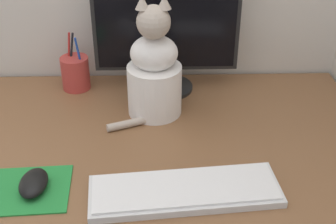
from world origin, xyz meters
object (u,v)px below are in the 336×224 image
(monitor, at_px, (166,30))
(pen_cup, at_px, (75,73))
(keyboard, at_px, (185,191))
(computer_mouse_left, at_px, (34,183))
(cat, at_px, (154,72))

(monitor, bearing_deg, pen_cup, 177.35)
(keyboard, bearing_deg, computer_mouse_left, 170.68)
(monitor, relative_size, pen_cup, 2.43)
(pen_cup, bearing_deg, monitor, -2.65)
(keyboard, distance_m, cat, 0.39)
(computer_mouse_left, bearing_deg, monitor, 56.61)
(keyboard, distance_m, computer_mouse_left, 0.35)
(keyboard, relative_size, pen_cup, 2.47)
(keyboard, bearing_deg, monitor, 88.20)
(cat, bearing_deg, monitor, 74.15)
(cat, bearing_deg, computer_mouse_left, -130.69)
(monitor, bearing_deg, computer_mouse_left, -123.39)
(cat, xyz_separation_m, pen_cup, (-0.25, 0.16, -0.08))
(computer_mouse_left, bearing_deg, cat, 50.44)
(monitor, bearing_deg, cat, -104.71)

